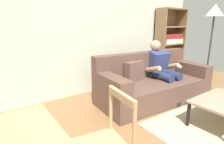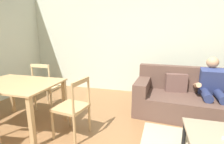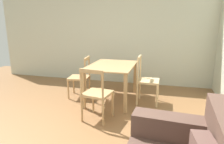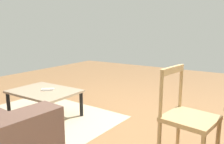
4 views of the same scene
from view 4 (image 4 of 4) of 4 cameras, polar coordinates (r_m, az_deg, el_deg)
The scene contains 5 objects.
ground_plane at distance 3.24m, azimuth 5.68°, elevation -11.45°, with size 8.50×8.50×0.00m, color brown.
coffee_table at distance 3.31m, azimuth -16.70°, elevation -5.24°, with size 0.92×0.67×0.38m.
tv_remote at distance 3.29m, azimuth -15.91°, elevation -4.27°, with size 0.05×0.17×0.02m, color white.
dining_chair_facing_couch at distance 2.14m, azimuth 18.41°, elevation -10.91°, with size 0.48×0.48×0.89m.
area_rug at distance 3.41m, azimuth -16.40°, elevation -10.62°, with size 2.00×1.40×0.01m, color tan.
Camera 4 is at (-1.38, 2.67, 1.22)m, focal length 36.19 mm.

